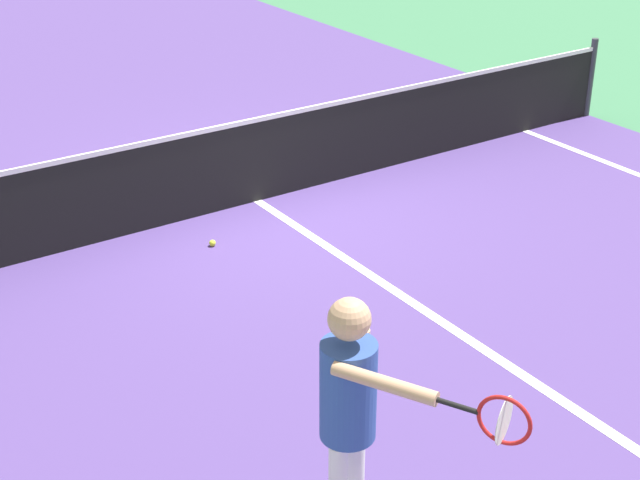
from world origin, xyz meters
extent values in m
plane|color=#38724C|center=(0.00, 0.00, 0.00)|extent=(60.00, 60.00, 0.00)
cube|color=#4C387A|center=(0.00, 0.00, 0.00)|extent=(10.62, 24.40, 0.00)
cube|color=white|center=(0.00, -3.20, 0.00)|extent=(0.10, 6.40, 0.01)
cylinder|color=#33383D|center=(5.28, 0.00, 0.54)|extent=(0.09, 0.09, 1.07)
cube|color=black|center=(0.00, 0.00, 0.46)|extent=(10.56, 0.02, 0.91)
cube|color=white|center=(0.00, 0.00, 0.94)|extent=(10.56, 0.03, 0.05)
cylinder|color=#2D4C99|center=(-2.22, -4.82, 1.16)|extent=(0.32, 0.32, 0.60)
sphere|color=tan|center=(-2.22, -4.82, 1.62)|extent=(0.24, 0.24, 0.24)
cylinder|color=tan|center=(-2.07, -4.75, 1.17)|extent=(0.08, 0.08, 0.59)
cylinder|color=tan|center=(-2.24, -5.16, 1.41)|extent=(0.34, 0.56, 0.08)
cylinder|color=black|center=(-2.06, -5.52, 1.41)|extent=(0.12, 0.21, 0.03)
torus|color=red|center=(-1.95, -5.73, 1.41)|extent=(0.15, 0.26, 0.28)
cylinder|color=silver|center=(-1.95, -5.73, 1.41)|extent=(0.22, 0.12, 0.25)
sphere|color=#CCE033|center=(-0.94, -0.72, 0.03)|extent=(0.07, 0.07, 0.07)
camera|label=1|loc=(-4.76, -8.32, 4.21)|focal=53.06mm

